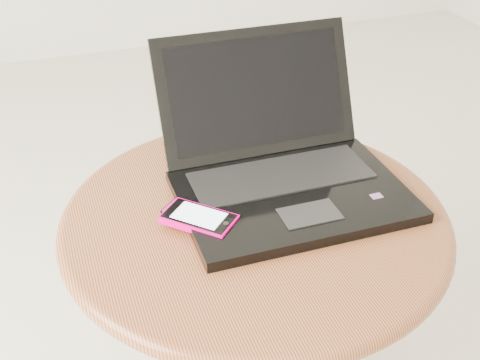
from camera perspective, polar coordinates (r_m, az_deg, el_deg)
name	(u,v)px	position (r m, az deg, el deg)	size (l,w,h in m)	color
table	(254,262)	(1.05, 1.33, -7.57)	(0.62, 0.62, 0.49)	brown
laptop	(282,164)	(1.02, 3.88, 1.46)	(0.36, 0.35, 0.22)	black
phone_black	(204,214)	(0.96, -3.34, -3.19)	(0.13, 0.13, 0.01)	black
phone_pink	(199,219)	(0.94, -3.81, -3.60)	(0.12, 0.12, 0.01)	#E10171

